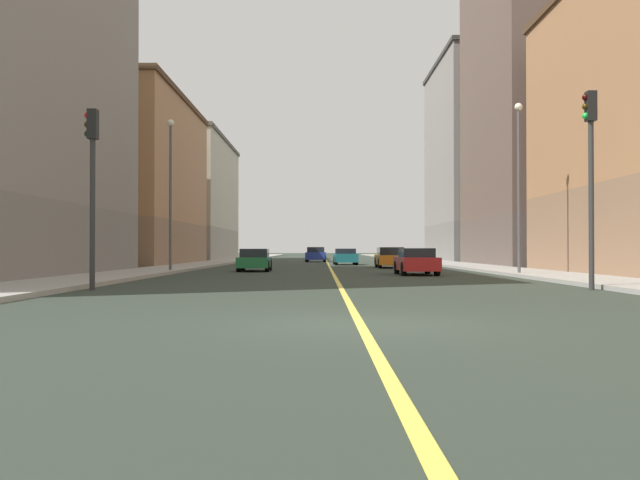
{
  "coord_description": "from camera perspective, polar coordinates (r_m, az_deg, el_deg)",
  "views": [
    {
      "loc": [
        -0.66,
        -11.42,
        1.24
      ],
      "look_at": [
        -0.49,
        37.55,
        1.87
      ],
      "focal_mm": 38.99,
      "sensor_mm": 36.0,
      "label": 1
    }
  ],
  "objects": [
    {
      "name": "street_lamp_right_near",
      "position": [
        37.44,
        -12.37,
        4.86
      ],
      "size": [
        0.36,
        0.36,
        7.91
      ],
      "color": "#4C4C51",
      "rests_on": "ground"
    },
    {
      "name": "traffic_light_right_near",
      "position": [
        22.13,
        -18.4,
        5.33
      ],
      "size": [
        0.4,
        0.32,
        5.46
      ],
      "color": "#2D2D2D",
      "rests_on": "ground"
    },
    {
      "name": "car_red",
      "position": [
        33.72,
        7.7,
        -1.76
      ],
      "size": [
        1.82,
        4.19,
        1.28
      ],
      "color": "red",
      "rests_on": "ground"
    },
    {
      "name": "car_blue",
      "position": [
        67.3,
        -0.53,
        -1.22
      ],
      "size": [
        2.04,
        4.11,
        1.42
      ],
      "color": "#23389E",
      "rests_on": "ground"
    },
    {
      "name": "building_right_distant",
      "position": [
        80.58,
        -11.63,
        3.26
      ],
      "size": [
        10.94,
        23.28,
        13.67
      ],
      "color": "#9D9688",
      "rests_on": "ground"
    },
    {
      "name": "sidewalk_left",
      "position": [
        61.3,
        9.45,
        -1.82
      ],
      "size": [
        3.36,
        168.0,
        0.15
      ],
      "primitive_type": "cube",
      "color": "#9E9B93",
      "rests_on": "ground"
    },
    {
      "name": "traffic_light_left_near",
      "position": [
        22.6,
        21.12,
        6.03
      ],
      "size": [
        0.4,
        0.32,
        6.01
      ],
      "color": "#2D2D2D",
      "rests_on": "ground"
    },
    {
      "name": "building_left_far",
      "position": [
        73.16,
        13.55,
        6.31
      ],
      "size": [
        10.94,
        17.71,
        20.37
      ],
      "color": "slate",
      "rests_on": "ground"
    },
    {
      "name": "car_orange",
      "position": [
        45.89,
        5.6,
        -1.46
      ],
      "size": [
        1.83,
        4.42,
        1.35
      ],
      "color": "orange",
      "rests_on": "ground"
    },
    {
      "name": "car_yellow",
      "position": [
        54.45,
        5.43,
        -1.36
      ],
      "size": [
        1.93,
        4.58,
        1.34
      ],
      "color": "gold",
      "rests_on": "ground"
    },
    {
      "name": "car_green",
      "position": [
        38.97,
        -5.57,
        -1.65
      ],
      "size": [
        1.82,
        4.15,
        1.25
      ],
      "color": "#1E6B38",
      "rests_on": "ground"
    },
    {
      "name": "building_right_midblock",
      "position": [
        57.22,
        -16.44,
        4.66
      ],
      "size": [
        10.94,
        20.78,
        13.18
      ],
      "color": "#8F6B4F",
      "rests_on": "ground"
    },
    {
      "name": "ground_plane",
      "position": [
        11.51,
        3.12,
        -6.94
      ],
      "size": [
        400.0,
        400.0,
        0.0
      ],
      "primitive_type": "plane",
      "color": "#2C352C",
      "rests_on": "ground"
    },
    {
      "name": "car_teal",
      "position": [
        54.45,
        1.9,
        -1.39
      ],
      "size": [
        1.88,
        4.04,
        1.27
      ],
      "color": "#196670",
      "rests_on": "ground"
    },
    {
      "name": "building_left_mid",
      "position": [
        54.88,
        18.46,
        10.23
      ],
      "size": [
        10.94,
        16.31,
        23.28
      ],
      "color": "brown",
      "rests_on": "ground"
    },
    {
      "name": "lane_center_stripe",
      "position": [
        60.44,
        0.43,
        -1.91
      ],
      "size": [
        0.16,
        154.0,
        0.01
      ],
      "primitive_type": "cube",
      "color": "#E5D14C",
      "rests_on": "ground"
    },
    {
      "name": "sidewalk_right",
      "position": [
        61.09,
        -8.62,
        -1.83
      ],
      "size": [
        3.36,
        168.0,
        0.15
      ],
      "primitive_type": "cube",
      "color": "#9E9B93",
      "rests_on": "ground"
    },
    {
      "name": "street_lamp_left_near",
      "position": [
        33.48,
        15.8,
        5.47
      ],
      "size": [
        0.36,
        0.36,
        7.84
      ],
      "color": "#4C4C51",
      "rests_on": "ground"
    }
  ]
}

